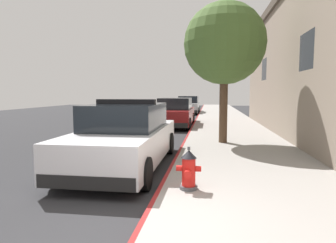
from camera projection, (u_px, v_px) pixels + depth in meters
The scene contains 8 objects.
ground_plane at pixel (105, 133), 14.23m from camera, with size 33.42×60.00×0.20m, color #2B2B2D.
sidewalk_pavement at pixel (231, 132), 13.37m from camera, with size 3.57×60.00×0.13m, color gray.
curb_painted_edge at pixel (191, 131), 13.62m from camera, with size 0.08×60.00×0.13m, color maroon.
police_cruiser at pixel (126, 137), 7.31m from camera, with size 1.94×4.84×1.68m.
parked_car_silver_ahead at pixel (175, 113), 16.11m from camera, with size 1.94×4.84×1.56m.
parked_car_dark_far at pixel (189, 105), 26.30m from camera, with size 1.94×4.84×1.56m.
fire_hydrant at pixel (189, 170), 5.18m from camera, with size 0.44×0.40×0.76m.
street_tree at pixel (225, 44), 9.84m from camera, with size 2.75×2.75×4.73m.
Camera 1 is at (0.83, -3.53, 1.83)m, focal length 31.38 mm.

